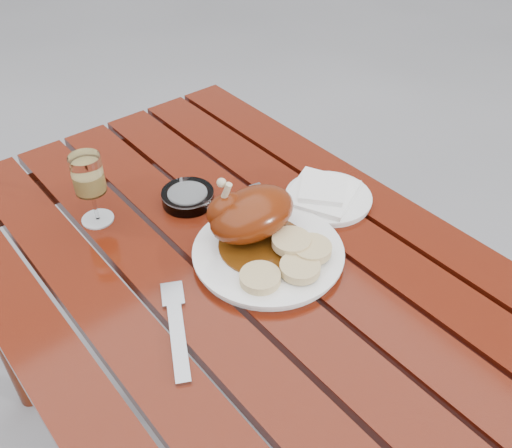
{
  "coord_description": "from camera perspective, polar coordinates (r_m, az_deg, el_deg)",
  "views": [
    {
      "loc": [
        -0.44,
        -0.61,
        1.47
      ],
      "look_at": [
        0.08,
        0.03,
        0.78
      ],
      "focal_mm": 40.0,
      "sensor_mm": 36.0,
      "label": 1
    }
  ],
  "objects": [
    {
      "name": "ashtray",
      "position": [
        1.18,
        -6.83,
        2.69
      ],
      "size": [
        0.12,
        0.12,
        0.03
      ],
      "primitive_type": "cylinder",
      "rotation": [
        0.0,
        0.0,
        0.17
      ],
      "color": "#B2B7BC",
      "rests_on": "table"
    },
    {
      "name": "knife",
      "position": [
        1.14,
        2.88,
        0.51
      ],
      "size": [
        0.06,
        0.19,
        0.01
      ],
      "primitive_type": "cube",
      "rotation": [
        0.0,
        0.0,
        -0.2
      ],
      "color": "gray",
      "rests_on": "table"
    },
    {
      "name": "wine_glass",
      "position": [
        1.13,
        -16.16,
        3.32
      ],
      "size": [
        0.08,
        0.08,
        0.15
      ],
      "primitive_type": "cylinder",
      "rotation": [
        0.0,
        0.0,
        -0.32
      ],
      "color": "tan",
      "rests_on": "table"
    },
    {
      "name": "dinner_plate",
      "position": [
        1.05,
        1.23,
        -2.95
      ],
      "size": [
        0.37,
        0.37,
        0.02
      ],
      "primitive_type": "cylinder",
      "rotation": [
        0.0,
        0.0,
        -0.42
      ],
      "color": "white",
      "rests_on": "table"
    },
    {
      "name": "bread_dumplings",
      "position": [
        1.01,
        3.53,
        -3.48
      ],
      "size": [
        0.18,
        0.13,
        0.03
      ],
      "color": "#DFC388",
      "rests_on": "dinner_plate"
    },
    {
      "name": "roast_duck",
      "position": [
        1.04,
        -0.69,
        0.93
      ],
      "size": [
        0.18,
        0.18,
        0.13
      ],
      "color": "#512809",
      "rests_on": "dinner_plate"
    },
    {
      "name": "fork",
      "position": [
        0.94,
        -7.86,
        -10.78
      ],
      "size": [
        0.11,
        0.18,
        0.01
      ],
      "primitive_type": "cube",
      "rotation": [
        0.0,
        0.0,
        -0.48
      ],
      "color": "gray",
      "rests_on": "table"
    },
    {
      "name": "table",
      "position": [
        1.33,
        -1.95,
        -15.55
      ],
      "size": [
        0.8,
        1.2,
        0.75
      ],
      "primitive_type": "cube",
      "color": "#631D0B",
      "rests_on": "ground"
    },
    {
      "name": "napkin",
      "position": [
        1.18,
        6.61,
        3.11
      ],
      "size": [
        0.18,
        0.17,
        0.01
      ],
      "primitive_type": "cube",
      "rotation": [
        0.0,
        0.0,
        0.44
      ],
      "color": "white",
      "rests_on": "side_plate"
    },
    {
      "name": "side_plate",
      "position": [
        1.19,
        7.24,
        2.56
      ],
      "size": [
        0.21,
        0.21,
        0.01
      ],
      "primitive_type": "cylinder",
      "rotation": [
        0.0,
        0.0,
        -0.2
      ],
      "color": "white",
      "rests_on": "table"
    }
  ]
}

